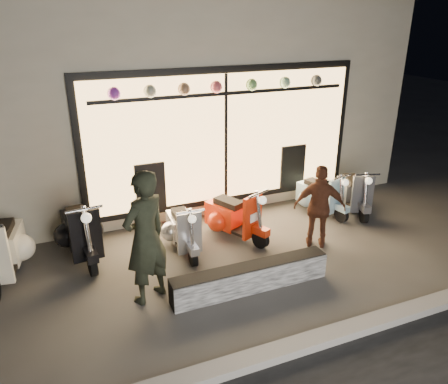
{
  "coord_description": "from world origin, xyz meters",
  "views": [
    {
      "loc": [
        -2.29,
        -5.48,
        3.76
      ],
      "look_at": [
        0.22,
        0.6,
        1.05
      ],
      "focal_mm": 35.0,
      "sensor_mm": 36.0,
      "label": 1
    }
  ],
  "objects_px": {
    "scooter_red": "(231,215)",
    "man": "(146,238)",
    "graffiti_barrier": "(250,277)",
    "woman": "(320,207)",
    "scooter_silver": "(182,228)"
  },
  "relations": [
    {
      "from": "scooter_red",
      "to": "man",
      "type": "bearing_deg",
      "value": -168.16
    },
    {
      "from": "scooter_red",
      "to": "man",
      "type": "height_order",
      "value": "man"
    },
    {
      "from": "graffiti_barrier",
      "to": "scooter_red",
      "type": "bearing_deg",
      "value": 76.39
    },
    {
      "from": "man",
      "to": "scooter_red",
      "type": "bearing_deg",
      "value": -172.36
    },
    {
      "from": "man",
      "to": "woman",
      "type": "distance_m",
      "value": 3.06
    },
    {
      "from": "graffiti_barrier",
      "to": "scooter_red",
      "type": "xyz_separation_m",
      "value": [
        0.41,
        1.68,
        0.19
      ]
    },
    {
      "from": "graffiti_barrier",
      "to": "woman",
      "type": "xyz_separation_m",
      "value": [
        1.63,
        0.73,
        0.53
      ]
    },
    {
      "from": "scooter_silver",
      "to": "man",
      "type": "relative_size",
      "value": 0.65
    },
    {
      "from": "graffiti_barrier",
      "to": "woman",
      "type": "bearing_deg",
      "value": 24.22
    },
    {
      "from": "man",
      "to": "scooter_silver",
      "type": "bearing_deg",
      "value": -153.92
    },
    {
      "from": "scooter_silver",
      "to": "scooter_red",
      "type": "bearing_deg",
      "value": 8.28
    },
    {
      "from": "scooter_silver",
      "to": "scooter_red",
      "type": "relative_size",
      "value": 0.95
    },
    {
      "from": "scooter_red",
      "to": "woman",
      "type": "xyz_separation_m",
      "value": [
        1.22,
        -0.95,
        0.35
      ]
    },
    {
      "from": "scooter_red",
      "to": "man",
      "type": "relative_size",
      "value": 0.69
    },
    {
      "from": "graffiti_barrier",
      "to": "man",
      "type": "bearing_deg",
      "value": 165.61
    }
  ]
}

